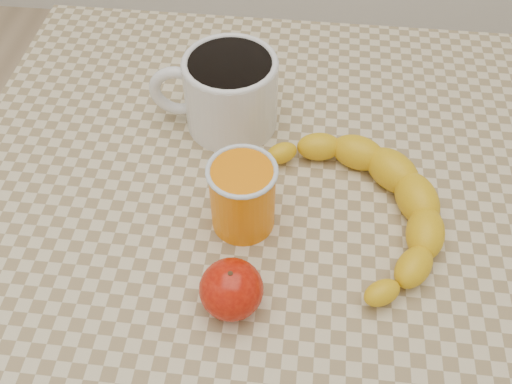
# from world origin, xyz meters

# --- Properties ---
(table) EXTENTS (0.80, 0.80, 0.75)m
(table) POSITION_xyz_m (0.00, 0.00, 0.66)
(table) COLOR #CBB98F
(table) RESTS_ON ground
(coffee_mug) EXTENTS (0.18, 0.13, 0.11)m
(coffee_mug) POSITION_xyz_m (-0.05, 0.14, 0.81)
(coffee_mug) COLOR silver
(coffee_mug) RESTS_ON table
(orange_juice_glass) EXTENTS (0.08, 0.08, 0.09)m
(orange_juice_glass) POSITION_xyz_m (-0.01, -0.03, 0.80)
(orange_juice_glass) COLOR orange
(orange_juice_glass) RESTS_ON table
(apple) EXTENTS (0.08, 0.08, 0.06)m
(apple) POSITION_xyz_m (-0.01, -0.14, 0.78)
(apple) COLOR #8D0B04
(apple) RESTS_ON table
(banana) EXTENTS (0.43, 0.46, 0.05)m
(banana) POSITION_xyz_m (0.13, -0.01, 0.77)
(banana) COLOR yellow
(banana) RESTS_ON table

